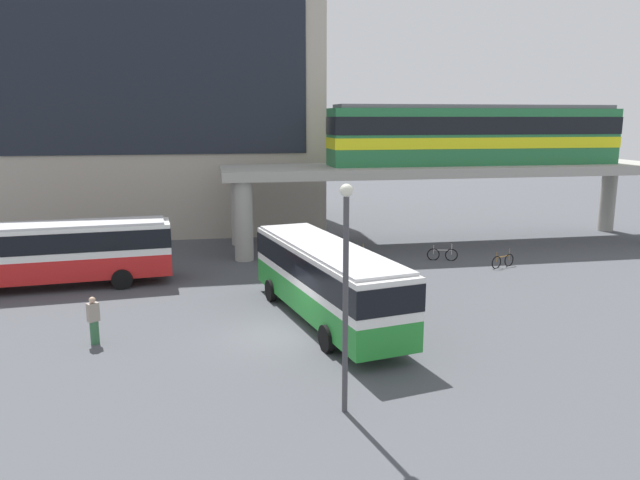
# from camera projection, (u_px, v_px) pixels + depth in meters

# --- Properties ---
(ground_plane) EXTENTS (120.00, 120.00, 0.00)m
(ground_plane) POSITION_uv_depth(u_px,v_px,m) (255.00, 272.00, 32.71)
(ground_plane) COLOR #47494F
(station_building) EXTENTS (29.14, 13.00, 21.78)m
(station_building) POSITION_uv_depth(u_px,v_px,m) (119.00, 82.00, 44.64)
(station_building) COLOR #B2A899
(station_building) RESTS_ON ground_plane
(elevated_platform) EXTENTS (29.59, 6.25, 5.27)m
(elevated_platform) POSITION_uv_depth(u_px,v_px,m) (449.00, 176.00, 39.29)
(elevated_platform) COLOR #9E9B93
(elevated_platform) RESTS_ON ground_plane
(train) EXTENTS (19.29, 2.96, 3.84)m
(train) POSITION_uv_depth(u_px,v_px,m) (475.00, 134.00, 39.05)
(train) COLOR #26723F
(train) RESTS_ON elevated_platform
(bus_main) EXTENTS (4.71, 11.33, 3.22)m
(bus_main) POSITION_uv_depth(u_px,v_px,m) (326.00, 275.00, 24.39)
(bus_main) COLOR #268C33
(bus_main) RESTS_ON ground_plane
(bus_secondary) EXTENTS (11.23, 3.57, 3.22)m
(bus_secondary) POSITION_uv_depth(u_px,v_px,m) (55.00, 248.00, 29.37)
(bus_secondary) COLOR red
(bus_secondary) RESTS_ON ground_plane
(bicycle_silver) EXTENTS (1.72, 0.60, 1.04)m
(bicycle_silver) POSITION_uv_depth(u_px,v_px,m) (442.00, 254.00, 35.33)
(bicycle_silver) COLOR black
(bicycle_silver) RESTS_ON ground_plane
(bicycle_brown) EXTENTS (1.68, 0.74, 1.04)m
(bicycle_brown) POSITION_uv_depth(u_px,v_px,m) (503.00, 261.00, 33.71)
(bicycle_brown) COLOR black
(bicycle_brown) RESTS_ON ground_plane
(bicycle_orange) EXTENTS (1.78, 0.28, 1.04)m
(bicycle_orange) POSITION_uv_depth(u_px,v_px,m) (354.00, 255.00, 35.21)
(bicycle_orange) COLOR black
(bicycle_orange) RESTS_ON ground_plane
(pedestrian_near_building) EXTENTS (0.47, 0.40, 1.58)m
(pedestrian_near_building) POSITION_uv_depth(u_px,v_px,m) (314.00, 262.00, 31.85)
(pedestrian_near_building) COLOR #724C8C
(pedestrian_near_building) RESTS_ON ground_plane
(pedestrian_walking_across) EXTENTS (0.48, 0.45, 1.81)m
(pedestrian_walking_across) POSITION_uv_depth(u_px,v_px,m) (94.00, 322.00, 22.12)
(pedestrian_walking_across) COLOR #33663F
(pedestrian_walking_across) RESTS_ON ground_plane
(lamp_post) EXTENTS (0.36, 0.36, 6.53)m
(lamp_post) POSITION_uv_depth(u_px,v_px,m) (346.00, 282.00, 16.38)
(lamp_post) COLOR #3F3F44
(lamp_post) RESTS_ON ground_plane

